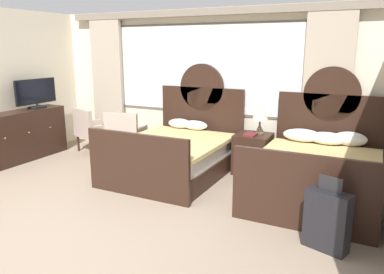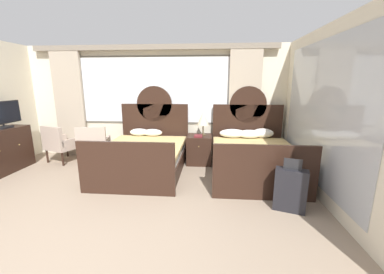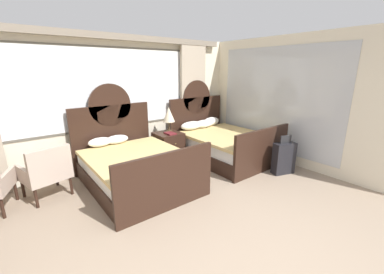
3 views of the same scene
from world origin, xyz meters
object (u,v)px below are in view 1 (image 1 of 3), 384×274
object	(u,v)px
bed_near_window	(176,153)
table_lamp_on_nightstand	(260,110)
bed_near_mirror	(317,172)
tv_flatscreen	(36,93)
book_on_nightstand	(250,135)
armchair_by_window_left	(125,133)
dresser_minibar	(21,136)
suitcase_on_floor	(327,220)
nightstand_between_beds	(253,154)
armchair_by_window_centre	(92,129)

from	to	relation	value
bed_near_window	table_lamp_on_nightstand	xyz separation A→B (m)	(1.19, 0.69, 0.69)
bed_near_mirror	tv_flatscreen	xyz separation A→B (m)	(-5.10, -0.20, 0.83)
book_on_nightstand	armchair_by_window_left	size ratio (longest dim) A/B	0.30
dresser_minibar	suitcase_on_floor	world-z (taller)	dresser_minibar
nightstand_between_beds	tv_flatscreen	xyz separation A→B (m)	(-3.99, -0.79, 0.86)
table_lamp_on_nightstand	tv_flatscreen	distance (m)	4.16
bed_near_window	nightstand_between_beds	size ratio (longest dim) A/B	3.27
suitcase_on_floor	book_on_nightstand	bearing A→B (deg)	127.32
bed_near_mirror	tv_flatscreen	size ratio (longest dim) A/B	2.35
armchair_by_window_left	armchair_by_window_centre	xyz separation A→B (m)	(-0.80, 0.00, 0.00)
nightstand_between_beds	table_lamp_on_nightstand	bearing A→B (deg)	42.87
bed_near_mirror	nightstand_between_beds	distance (m)	1.26
nightstand_between_beds	suitcase_on_floor	distance (m)	2.45
nightstand_between_beds	dresser_minibar	size ratio (longest dim) A/B	0.37
nightstand_between_beds	armchair_by_window_left	world-z (taller)	armchair_by_window_left
armchair_by_window_left	armchair_by_window_centre	bearing A→B (deg)	179.82
table_lamp_on_nightstand	book_on_nightstand	bearing A→B (deg)	-117.73
nightstand_between_beds	tv_flatscreen	distance (m)	4.16
book_on_nightstand	armchair_by_window_centre	distance (m)	3.21
bed_near_window	bed_near_mirror	size ratio (longest dim) A/B	1.00
book_on_nightstand	dresser_minibar	xyz separation A→B (m)	(-4.00, -1.10, -0.21)
armchair_by_window_left	suitcase_on_floor	bearing A→B (deg)	-25.10
bed_near_mirror	table_lamp_on_nightstand	world-z (taller)	bed_near_mirror
dresser_minibar	table_lamp_on_nightstand	bearing A→B (deg)	17.37
armchair_by_window_left	tv_flatscreen	bearing A→B (deg)	-159.41
dresser_minibar	nightstand_between_beds	bearing A→B (deg)	16.74
book_on_nightstand	bed_near_mirror	bearing A→B (deg)	-23.39
bed_near_mirror	suitcase_on_floor	world-z (taller)	bed_near_mirror
bed_near_mirror	nightstand_between_beds	world-z (taller)	bed_near_mirror
bed_near_window	dresser_minibar	size ratio (longest dim) A/B	1.21
armchair_by_window_left	armchair_by_window_centre	distance (m)	0.80
dresser_minibar	suitcase_on_floor	size ratio (longest dim) A/B	2.25
bed_near_window	book_on_nightstand	size ratio (longest dim) A/B	8.20
dresser_minibar	armchair_by_window_centre	bearing A→B (deg)	51.79
bed_near_mirror	suitcase_on_floor	bearing A→B (deg)	-77.34
bed_near_mirror	table_lamp_on_nightstand	xyz separation A→B (m)	(-1.03, 0.67, 0.68)
book_on_nightstand	table_lamp_on_nightstand	bearing A→B (deg)	62.27
tv_flatscreen	suitcase_on_floor	distance (m)	5.61
dresser_minibar	bed_near_mirror	bearing A→B (deg)	6.81
bed_near_window	table_lamp_on_nightstand	distance (m)	1.54
bed_near_mirror	tv_flatscreen	distance (m)	5.17
table_lamp_on_nightstand	book_on_nightstand	xyz separation A→B (m)	(-0.10, -0.18, -0.37)
bed_near_window	suitcase_on_floor	world-z (taller)	bed_near_window
dresser_minibar	tv_flatscreen	bearing A→B (deg)	86.61
dresser_minibar	tv_flatscreen	world-z (taller)	tv_flatscreen
bed_near_mirror	book_on_nightstand	bearing A→B (deg)	156.61
bed_near_mirror	book_on_nightstand	size ratio (longest dim) A/B	8.20
tv_flatscreen	book_on_nightstand	bearing A→B (deg)	9.73
suitcase_on_floor	armchair_by_window_left	bearing A→B (deg)	154.90
bed_near_window	book_on_nightstand	world-z (taller)	bed_near_window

